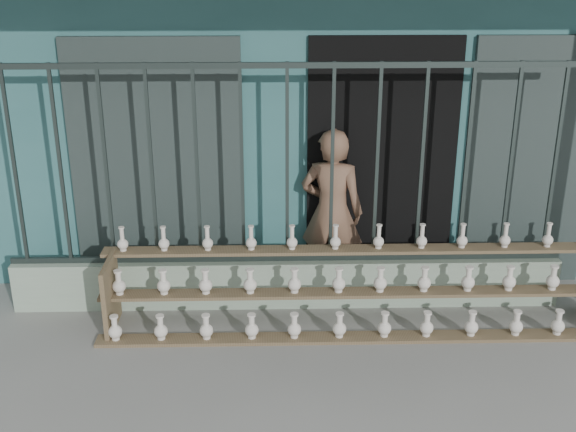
{
  "coord_description": "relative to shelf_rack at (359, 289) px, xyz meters",
  "views": [
    {
      "loc": [
        -0.14,
        -4.69,
        3.2
      ],
      "look_at": [
        0.0,
        1.0,
        1.0
      ],
      "focal_mm": 45.0,
      "sensor_mm": 36.0,
      "label": 1
    }
  ],
  "objects": [
    {
      "name": "ground",
      "position": [
        -0.61,
        -0.89,
        -0.36
      ],
      "size": [
        60.0,
        60.0,
        0.0
      ],
      "primitive_type": "plane",
      "color": "slate"
    },
    {
      "name": "workshop_building",
      "position": [
        -0.61,
        3.34,
        1.26
      ],
      "size": [
        7.4,
        6.6,
        3.21
      ],
      "color": "#2E6162",
      "rests_on": "ground"
    },
    {
      "name": "parapet_wall",
      "position": [
        -0.61,
        0.41,
        -0.14
      ],
      "size": [
        5.0,
        0.2,
        0.45
      ],
      "primitive_type": "cube",
      "color": "#8CA28B",
      "rests_on": "ground"
    },
    {
      "name": "security_fence",
      "position": [
        -0.61,
        0.41,
        0.99
      ],
      "size": [
        5.0,
        0.04,
        1.8
      ],
      "color": "#283330",
      "rests_on": "parapet_wall"
    },
    {
      "name": "shelf_rack",
      "position": [
        0.0,
        0.0,
        0.0
      ],
      "size": [
        4.5,
        0.68,
        0.85
      ],
      "color": "brown",
      "rests_on": "ground"
    },
    {
      "name": "elderly_woman",
      "position": [
        -0.19,
        0.71,
        0.44
      ],
      "size": [
        0.66,
        0.52,
        1.61
      ],
      "primitive_type": "imported",
      "rotation": [
        0.0,
        0.0,
        2.9
      ],
      "color": "brown",
      "rests_on": "ground"
    }
  ]
}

